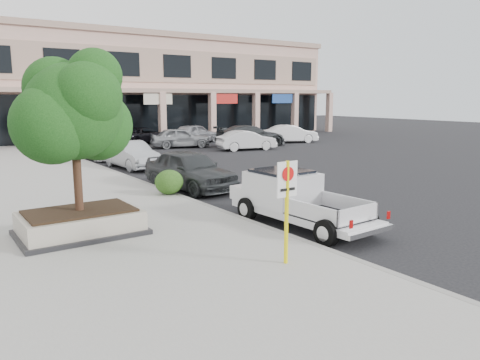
# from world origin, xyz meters

# --- Properties ---
(ground) EXTENTS (120.00, 120.00, 0.00)m
(ground) POSITION_xyz_m (0.00, 0.00, 0.00)
(ground) COLOR black
(ground) RESTS_ON ground
(sidewalk) EXTENTS (8.00, 52.00, 0.15)m
(sidewalk) POSITION_xyz_m (-5.50, 6.00, 0.07)
(sidewalk) COLOR gray
(sidewalk) RESTS_ON ground
(curb) EXTENTS (0.20, 52.00, 0.15)m
(curb) POSITION_xyz_m (-1.55, 6.00, 0.07)
(curb) COLOR gray
(curb) RESTS_ON ground
(strip_mall) EXTENTS (40.55, 12.43, 9.50)m
(strip_mall) POSITION_xyz_m (8.00, 33.93, 4.75)
(strip_mall) COLOR tan
(strip_mall) RESTS_ON ground
(planter) EXTENTS (3.20, 2.20, 0.68)m
(planter) POSITION_xyz_m (-6.12, 2.70, 0.48)
(planter) COLOR black
(planter) RESTS_ON sidewalk
(planter_tree) EXTENTS (2.90, 2.55, 4.00)m
(planter_tree) POSITION_xyz_m (-5.98, 2.85, 3.41)
(planter_tree) COLOR #321C13
(planter_tree) RESTS_ON planter
(no_parking_sign) EXTENTS (0.55, 0.09, 2.30)m
(no_parking_sign) POSITION_xyz_m (-3.02, -2.15, 1.63)
(no_parking_sign) COLOR #FFEB0D
(no_parking_sign) RESTS_ON sidewalk
(hedge) EXTENTS (1.10, 0.99, 0.93)m
(hedge) POSITION_xyz_m (-1.80, 6.09, 0.62)
(hedge) COLOR #1C3F12
(hedge) RESTS_ON sidewalk
(pickup_truck) EXTENTS (2.09, 5.17, 1.60)m
(pickup_truck) POSITION_xyz_m (-0.35, 0.23, 0.80)
(pickup_truck) COLOR silver
(pickup_truck) RESTS_ON ground
(curb_car_a) EXTENTS (2.38, 4.98, 1.64)m
(curb_car_a) POSITION_xyz_m (-0.32, 7.15, 0.82)
(curb_car_a) COLOR #2C2F31
(curb_car_a) RESTS_ON ground
(curb_car_b) EXTENTS (1.77, 4.47, 1.45)m
(curb_car_b) POSITION_xyz_m (-0.08, 14.06, 0.72)
(curb_car_b) COLOR #A1A4A9
(curb_car_b) RESTS_ON ground
(curb_car_c) EXTENTS (2.20, 4.75, 1.34)m
(curb_car_c) POSITION_xyz_m (-0.20, 18.99, 0.67)
(curb_car_c) COLOR silver
(curb_car_c) RESTS_ON ground
(curb_car_d) EXTENTS (2.48, 5.16, 1.42)m
(curb_car_d) POSITION_xyz_m (-0.00, 23.18, 0.71)
(curb_car_d) COLOR black
(curb_car_d) RESTS_ON ground
(lot_car_a) EXTENTS (4.77, 2.94, 1.52)m
(lot_car_a) POSITION_xyz_m (6.88, 21.71, 0.76)
(lot_car_a) COLOR #95989C
(lot_car_a) RESTS_ON ground
(lot_car_b) EXTENTS (4.46, 2.28, 1.40)m
(lot_car_b) POSITION_xyz_m (10.07, 17.58, 0.70)
(lot_car_b) COLOR silver
(lot_car_b) RESTS_ON ground
(lot_car_c) EXTENTS (5.89, 3.29, 1.61)m
(lot_car_c) POSITION_xyz_m (11.93, 19.62, 0.81)
(lot_car_c) COLOR #2B2E30
(lot_car_c) RESTS_ON ground
(lot_car_d) EXTENTS (5.28, 3.64, 1.34)m
(lot_car_d) POSITION_xyz_m (5.86, 26.29, 0.67)
(lot_car_d) COLOR black
(lot_car_d) RESTS_ON ground
(lot_car_e) EXTENTS (5.06, 3.41, 1.60)m
(lot_car_e) POSITION_xyz_m (9.44, 24.06, 0.80)
(lot_car_e) COLOR #95969C
(lot_car_e) RESTS_ON ground
(lot_car_f) EXTENTS (4.72, 2.91, 1.47)m
(lot_car_f) POSITION_xyz_m (16.27, 19.91, 0.73)
(lot_car_f) COLOR white
(lot_car_f) RESTS_ON ground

